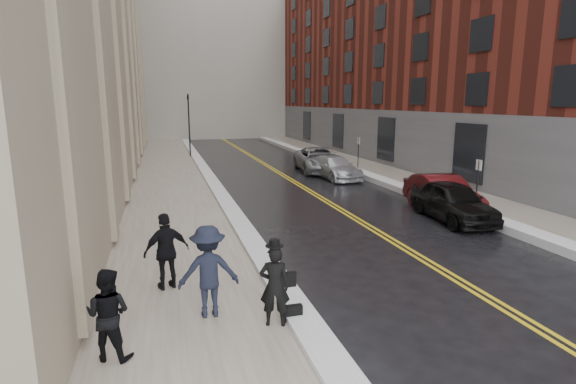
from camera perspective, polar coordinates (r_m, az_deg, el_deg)
ground at (r=10.24m, az=15.02°, el=-15.85°), size 160.00×160.00×0.00m
sidewalk_left at (r=24.18m, az=-14.64°, el=0.25°), size 4.00×64.00×0.15m
sidewalk_right at (r=27.86m, az=14.31°, el=1.72°), size 3.00×64.00×0.15m
lane_stripe_a at (r=25.25m, az=1.16°, el=0.92°), size 0.12×64.00×0.01m
lane_stripe_b at (r=25.31m, az=1.68°, el=0.95°), size 0.12×64.00×0.01m
snow_ridge_left at (r=24.31m, az=-9.23°, el=0.67°), size 0.70×60.80×0.26m
snow_ridge_right at (r=26.97m, az=10.91°, el=1.72°), size 0.85×60.80×0.30m
building_right at (r=38.25m, az=21.14°, el=17.32°), size 14.00×50.00×18.00m
traffic_signal at (r=37.84m, az=-12.47°, el=8.89°), size 0.18×0.15×5.20m
parking_sign_near at (r=20.51m, az=22.93°, el=1.38°), size 0.06×0.35×2.23m
parking_sign_far at (r=30.70m, az=8.92°, el=5.23°), size 0.06×0.35×2.23m
car_black at (r=18.80m, az=20.21°, el=-1.10°), size 2.22×4.65×1.53m
car_maroon at (r=20.13m, az=18.99°, el=-0.22°), size 2.21×4.83×1.54m
car_silver_near at (r=27.43m, az=5.97°, el=3.15°), size 2.30×4.83×1.36m
car_silver_far at (r=29.97m, az=3.99°, el=4.12°), size 3.25×6.00×1.60m
pedestrian_main at (r=9.21m, az=-1.70°, el=-11.84°), size 0.70×0.55×1.68m
pedestrian_a at (r=8.71m, az=-21.88°, el=-14.20°), size 0.98×0.89×1.66m
pedestrian_b at (r=9.69m, az=-10.07°, el=-9.86°), size 1.29×0.77×1.97m
pedestrian_c at (r=11.27m, az=-15.15°, el=-7.27°), size 1.19×0.75×1.88m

